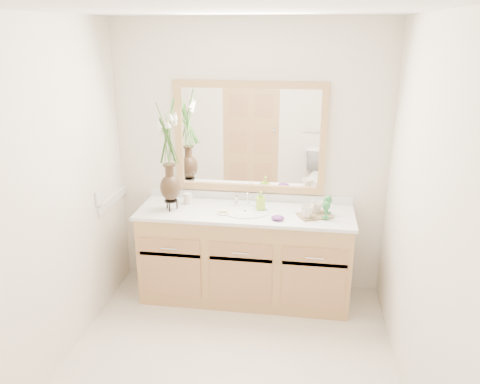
% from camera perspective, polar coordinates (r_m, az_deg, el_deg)
% --- Properties ---
extents(floor, '(2.60, 2.60, 0.00)m').
position_cam_1_polar(floor, '(3.55, -1.73, -21.06)').
color(floor, beige).
rests_on(floor, ground).
extents(ceiling, '(2.40, 2.60, 0.02)m').
position_cam_1_polar(ceiling, '(2.71, -2.27, 21.39)').
color(ceiling, white).
rests_on(ceiling, wall_back).
extents(wall_back, '(2.40, 0.02, 2.40)m').
position_cam_1_polar(wall_back, '(4.14, 1.19, 3.90)').
color(wall_back, silver).
rests_on(wall_back, floor).
extents(wall_front, '(2.40, 0.02, 2.40)m').
position_cam_1_polar(wall_front, '(1.82, -9.52, -18.28)').
color(wall_front, silver).
rests_on(wall_front, floor).
extents(wall_left, '(0.02, 2.60, 2.40)m').
position_cam_1_polar(wall_left, '(3.34, -22.69, -1.50)').
color(wall_left, silver).
rests_on(wall_left, floor).
extents(wall_right, '(0.02, 2.60, 2.40)m').
position_cam_1_polar(wall_right, '(2.97, 21.54, -3.89)').
color(wall_right, silver).
rests_on(wall_right, floor).
extents(vanity, '(1.80, 0.55, 0.80)m').
position_cam_1_polar(vanity, '(4.17, 0.63, -7.81)').
color(vanity, tan).
rests_on(vanity, floor).
extents(counter, '(1.84, 0.57, 0.03)m').
position_cam_1_polar(counter, '(4.00, 0.65, -2.51)').
color(counter, white).
rests_on(counter, vanity).
extents(sink, '(0.38, 0.34, 0.23)m').
position_cam_1_polar(sink, '(3.99, 0.61, -3.12)').
color(sink, white).
rests_on(sink, counter).
extents(mirror, '(1.32, 0.04, 0.97)m').
position_cam_1_polar(mirror, '(4.07, 1.17, 6.60)').
color(mirror, white).
rests_on(mirror, wall_back).
extents(switch_plate, '(0.02, 0.12, 0.12)m').
position_cam_1_polar(switch_plate, '(4.04, -16.77, -0.64)').
color(switch_plate, white).
rests_on(switch_plate, wall_left).
extents(door, '(0.80, 0.03, 2.00)m').
position_cam_1_polar(door, '(2.05, -17.65, -21.14)').
color(door, tan).
rests_on(door, floor).
extents(flower_vase, '(0.20, 0.20, 0.84)m').
position_cam_1_polar(flower_vase, '(3.90, -8.77, 5.68)').
color(flower_vase, black).
rests_on(flower_vase, counter).
extents(tumbler, '(0.07, 0.07, 0.09)m').
position_cam_1_polar(tumbler, '(4.16, -6.37, -0.80)').
color(tumbler, beige).
rests_on(tumbler, counter).
extents(soap_dish, '(0.11, 0.11, 0.03)m').
position_cam_1_polar(soap_dish, '(3.93, -2.06, -2.50)').
color(soap_dish, beige).
rests_on(soap_dish, counter).
extents(soap_bottle, '(0.08, 0.08, 0.15)m').
position_cam_1_polar(soap_bottle, '(4.01, 2.51, -1.12)').
color(soap_bottle, '#95CB2F').
rests_on(soap_bottle, counter).
extents(purple_dish, '(0.12, 0.11, 0.04)m').
position_cam_1_polar(purple_dish, '(3.81, 4.63, -3.15)').
color(purple_dish, '#54236B').
rests_on(purple_dish, counter).
extents(tray, '(0.32, 0.27, 0.01)m').
position_cam_1_polar(tray, '(3.93, 9.08, -2.83)').
color(tray, brown).
rests_on(tray, counter).
extents(mug_left, '(0.14, 0.14, 0.11)m').
position_cam_1_polar(mug_left, '(3.85, 8.16, -2.28)').
color(mug_left, beige).
rests_on(mug_left, tray).
extents(mug_right, '(0.12, 0.11, 0.10)m').
position_cam_1_polar(mug_right, '(3.96, 9.31, -1.79)').
color(mug_right, beige).
rests_on(mug_right, tray).
extents(goblet_front, '(0.06, 0.06, 0.14)m').
position_cam_1_polar(goblet_front, '(3.84, 10.48, -1.79)').
color(goblet_front, '#267236').
rests_on(goblet_front, tray).
extents(goblet_back, '(0.07, 0.07, 0.15)m').
position_cam_1_polar(goblet_back, '(3.94, 10.66, -1.13)').
color(goblet_back, '#267236').
rests_on(goblet_back, tray).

